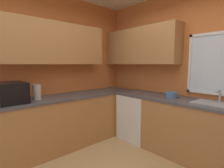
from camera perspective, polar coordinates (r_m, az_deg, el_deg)
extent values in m
cube|color=#D17238|center=(3.18, 25.52, 4.18)|extent=(3.79, 0.06, 2.70)
cube|color=#D17238|center=(3.31, -20.80, 4.47)|extent=(0.06, 3.52, 2.70)
cube|color=white|center=(3.02, 32.92, -2.95)|extent=(1.05, 0.04, 0.04)
cube|color=white|center=(3.15, 24.50, 6.12)|extent=(0.04, 0.04, 0.94)
cube|color=#AD7542|center=(3.08, -23.38, 12.60)|extent=(0.32, 2.38, 0.70)
cube|color=#AD7542|center=(3.55, 9.12, 12.18)|extent=(1.66, 0.32, 0.70)
cube|color=#AD7542|center=(3.16, -17.80, -12.52)|extent=(0.62, 3.10, 0.86)
cube|color=#4C4C51|center=(3.04, -18.10, -4.44)|extent=(0.65, 3.13, 0.04)
cube|color=#AD7542|center=(2.96, 25.89, -14.17)|extent=(2.85, 0.62, 0.86)
cube|color=#4C4C51|center=(2.84, 26.35, -5.58)|extent=(2.88, 0.65, 0.04)
cube|color=white|center=(3.46, 8.65, -10.65)|extent=(0.60, 0.60, 0.86)
cube|color=black|center=(2.82, -30.39, -2.47)|extent=(0.48, 0.36, 0.29)
cylinder|color=#B7B7BC|center=(2.89, -23.66, -2.50)|extent=(0.12, 0.12, 0.23)
cube|color=#9EA0A5|center=(2.76, 31.18, -5.69)|extent=(0.55, 0.40, 0.02)
cylinder|color=#B7B7BC|center=(2.89, 32.21, -3.48)|extent=(0.03, 0.03, 0.18)
cylinder|color=#B7B7BC|center=(2.79, 31.75, -2.03)|extent=(0.02, 0.20, 0.02)
cylinder|color=#4C7099|center=(3.00, 19.04, -3.37)|extent=(0.21, 0.21, 0.09)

